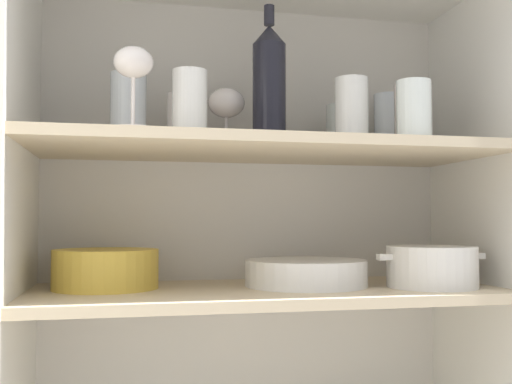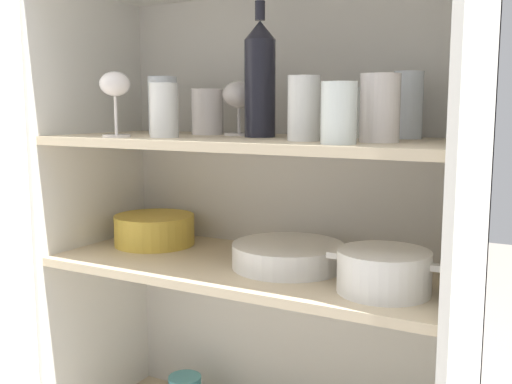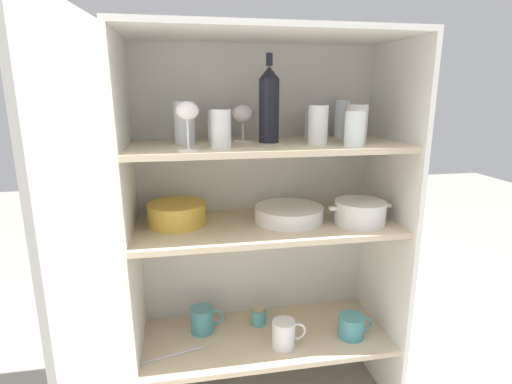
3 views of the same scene
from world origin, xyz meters
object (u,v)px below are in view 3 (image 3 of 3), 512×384
plate_stack_white (289,214)px  storage_jar (259,316)px  mixing_bowl_large (177,213)px  casserole_dish (360,212)px  wine_bottle (269,104)px  coffee_mug_primary (203,320)px

plate_stack_white → storage_jar: (-0.10, 0.06, -0.45)m
mixing_bowl_large → casserole_dish: bearing=-9.7°
wine_bottle → coffee_mug_primary: size_ratio=2.28×
mixing_bowl_large → casserole_dish: 0.66m
mixing_bowl_large → coffee_mug_primary: (0.08, 0.02, -0.45)m
wine_bottle → storage_jar: size_ratio=4.21×
casserole_dish → wine_bottle: bearing=165.3°
plate_stack_white → storage_jar: bearing=147.9°
coffee_mug_primary → casserole_dish: bearing=-12.7°
wine_bottle → casserole_dish: (0.32, -0.08, -0.38)m
wine_bottle → mixing_bowl_large: (-0.33, 0.03, -0.38)m
plate_stack_white → coffee_mug_primary: size_ratio=1.93×
wine_bottle → coffee_mug_primary: (-0.25, 0.04, -0.83)m
plate_stack_white → mixing_bowl_large: 0.41m
wine_bottle → casserole_dish: bearing=-14.7°
mixing_bowl_large → plate_stack_white: bearing=-4.8°
plate_stack_white → coffee_mug_primary: plate_stack_white is taller
plate_stack_white → coffee_mug_primary: bearing=171.0°
coffee_mug_primary → storage_jar: bearing=2.9°
mixing_bowl_large → casserole_dish: casserole_dish is taller
casserole_dish → storage_jar: size_ratio=3.30×
wine_bottle → coffee_mug_primary: 0.86m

